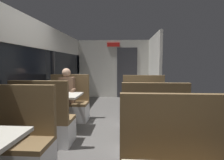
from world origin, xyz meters
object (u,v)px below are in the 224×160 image
at_px(coffee_cup_secondary, 59,91).
at_px(dining_table_mid_window, 58,99).
at_px(bench_mid_window_facing_end, 44,125).
at_px(bench_mid_window_facing_entry, 68,107).
at_px(dining_table_rear_aisle, 148,103).
at_px(bench_rear_aisle_facing_entry, 144,110).
at_px(bench_near_window_facing_entry, 13,149).
at_px(seated_passenger, 67,99).
at_px(bench_rear_aisle_facing_end, 153,132).

bearing_deg(coffee_cup_secondary, dining_table_mid_window, -77.09).
height_order(bench_mid_window_facing_end, bench_mid_window_facing_entry, same).
relative_size(bench_mid_window_facing_end, coffee_cup_secondary, 12.22).
xyz_separation_m(dining_table_rear_aisle, bench_rear_aisle_facing_entry, (0.00, 0.70, -0.31)).
bearing_deg(dining_table_rear_aisle, bench_mid_window_facing_end, -164.41).
distance_m(dining_table_rear_aisle, coffee_cup_secondary, 1.87).
height_order(bench_mid_window_facing_entry, bench_rear_aisle_facing_entry, same).
relative_size(bench_mid_window_facing_end, bench_mid_window_facing_entry, 1.00).
bearing_deg(bench_rear_aisle_facing_entry, coffee_cup_secondary, -169.49).
height_order(dining_table_rear_aisle, coffee_cup_secondary, coffee_cup_secondary).
relative_size(bench_mid_window_facing_end, bench_rear_aisle_facing_entry, 1.00).
distance_m(bench_near_window_facing_entry, seated_passenger, 2.24).
relative_size(bench_mid_window_facing_entry, bench_rear_aisle_facing_end, 1.00).
distance_m(bench_near_window_facing_entry, bench_mid_window_facing_end, 0.91).
height_order(bench_mid_window_facing_end, bench_rear_aisle_facing_entry, same).
xyz_separation_m(bench_rear_aisle_facing_entry, seated_passenger, (-1.79, 0.13, 0.21)).
distance_m(bench_mid_window_facing_entry, seated_passenger, 0.22).
bearing_deg(bench_near_window_facing_entry, bench_mid_window_facing_end, 90.00).
bearing_deg(dining_table_mid_window, bench_mid_window_facing_entry, 90.00).
bearing_deg(bench_mid_window_facing_entry, bench_mid_window_facing_end, -90.00).
bearing_deg(dining_table_mid_window, seated_passenger, 90.00).
height_order(dining_table_mid_window, bench_rear_aisle_facing_end, bench_rear_aisle_facing_end).
distance_m(bench_rear_aisle_facing_end, seated_passenger, 2.36).
bearing_deg(bench_mid_window_facing_end, dining_table_mid_window, 90.00).
relative_size(dining_table_mid_window, bench_mid_window_facing_entry, 0.82).
bearing_deg(bench_near_window_facing_entry, bench_rear_aisle_facing_end, 21.50).
bearing_deg(dining_table_mid_window, bench_rear_aisle_facing_entry, 15.59).
height_order(bench_rear_aisle_facing_end, coffee_cup_secondary, bench_rear_aisle_facing_end).
bearing_deg(dining_table_mid_window, bench_rear_aisle_facing_end, -26.68).
height_order(dining_table_mid_window, bench_mid_window_facing_end, bench_mid_window_facing_end).
relative_size(dining_table_rear_aisle, bench_rear_aisle_facing_entry, 0.82).
bearing_deg(bench_rear_aisle_facing_end, bench_rear_aisle_facing_entry, 90.00).
bearing_deg(bench_near_window_facing_entry, dining_table_mid_window, 90.00).
bearing_deg(bench_mid_window_facing_entry, bench_near_window_facing_entry, -90.00).
height_order(bench_mid_window_facing_end, coffee_cup_secondary, bench_mid_window_facing_end).
distance_m(bench_mid_window_facing_end, bench_rear_aisle_facing_entry, 2.15).
bearing_deg(seated_passenger, coffee_cup_secondary, -94.51).
relative_size(bench_near_window_facing_entry, dining_table_mid_window, 1.22).
height_order(dining_table_rear_aisle, bench_rear_aisle_facing_entry, bench_rear_aisle_facing_entry).
height_order(bench_mid_window_facing_end, dining_table_rear_aisle, bench_mid_window_facing_end).
xyz_separation_m(dining_table_rear_aisle, bench_rear_aisle_facing_end, (0.00, -0.70, -0.31)).
bearing_deg(bench_mid_window_facing_end, dining_table_rear_aisle, 15.59).
xyz_separation_m(bench_mid_window_facing_end, bench_mid_window_facing_entry, (0.00, 1.40, 0.00)).
xyz_separation_m(bench_mid_window_facing_entry, dining_table_rear_aisle, (1.79, -0.90, 0.31)).
relative_size(bench_rear_aisle_facing_entry, coffee_cup_secondary, 12.22).
bearing_deg(dining_table_mid_window, bench_near_window_facing_entry, -90.00).
bearing_deg(bench_rear_aisle_facing_entry, dining_table_rear_aisle, -90.00).
relative_size(dining_table_mid_window, coffee_cup_secondary, 10.00).
bearing_deg(bench_rear_aisle_facing_end, bench_mid_window_facing_end, 173.62).
relative_size(bench_near_window_facing_entry, seated_passenger, 0.87).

